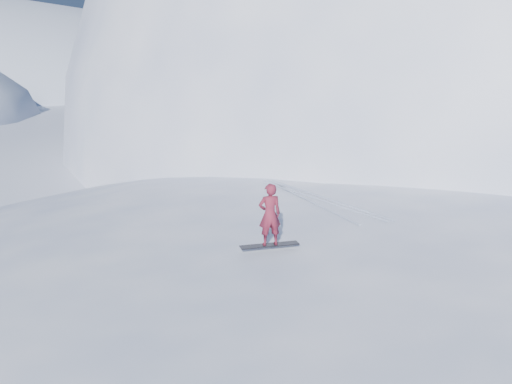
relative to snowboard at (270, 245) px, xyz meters
The scene contains 8 objects.
ground 4.21m from the snowboard, ahead, with size 400.00×400.00×0.00m, color white.
near_ridge 5.69m from the snowboard, 30.72° to the left, with size 36.00×28.00×4.80m, color white.
summit_peak 36.19m from the snowboard, 45.23° to the left, with size 60.00×56.00×56.00m, color white.
peak_shoulder 23.91m from the snowboard, 55.62° to the left, with size 28.00×24.00×18.00m, color white.
wind_bumps 4.14m from the snowboard, 31.38° to the left, with size 16.00×14.40×1.00m.
snowboard is the anchor object (origin of this frame).
snowboarder 0.77m from the snowboard, ahead, with size 0.55×0.36×1.51m, color maroon.
board_tracks 4.81m from the snowboard, 51.38° to the left, with size 1.81×5.99×0.04m.
Camera 1 is at (-8.00, -11.85, 6.92)m, focal length 40.00 mm.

